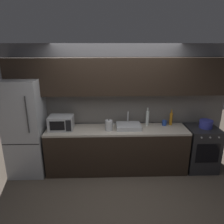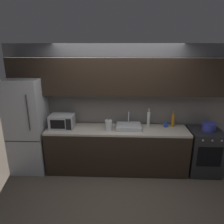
{
  "view_description": "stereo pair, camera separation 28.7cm",
  "coord_description": "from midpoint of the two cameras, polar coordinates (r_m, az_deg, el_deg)",
  "views": [
    {
      "loc": [
        -0.22,
        -2.94,
        2.47
      ],
      "look_at": [
        -0.1,
        0.9,
        1.25
      ],
      "focal_mm": 33.93,
      "sensor_mm": 36.0,
      "label": 1
    },
    {
      "loc": [
        0.06,
        -2.94,
        2.47
      ],
      "look_at": [
        -0.1,
        0.9,
        1.25
      ],
      "focal_mm": 33.93,
      "sensor_mm": 36.0,
      "label": 2
    }
  ],
  "objects": [
    {
      "name": "ground_plane",
      "position": [
        3.84,
        -0.28,
        -22.35
      ],
      "size": [
        10.0,
        10.0,
        0.0
      ],
      "primitive_type": "plane",
      "color": "#4C4238"
    },
    {
      "name": "back_wall",
      "position": [
        4.24,
        -0.77,
        5.11
      ],
      "size": [
        4.5,
        0.44,
        2.5
      ],
      "color": "slate",
      "rests_on": "ground"
    },
    {
      "name": "counter_run",
      "position": [
        4.34,
        -0.63,
        -10.08
      ],
      "size": [
        2.76,
        0.6,
        0.9
      ],
      "color": "black",
      "rests_on": "ground"
    },
    {
      "name": "refrigerator",
      "position": [
        4.46,
        -23.93,
        -3.97
      ],
      "size": [
        0.68,
        0.69,
        1.88
      ],
      "color": "#ADAFB5",
      "rests_on": "ground"
    },
    {
      "name": "oven_range",
      "position": [
        4.7,
        21.14,
        -9.1
      ],
      "size": [
        0.6,
        0.62,
        0.9
      ],
      "color": "#232326",
      "rests_on": "ground"
    },
    {
      "name": "microwave",
      "position": [
        4.24,
        -15.44,
        -2.8
      ],
      "size": [
        0.46,
        0.35,
        0.27
      ],
      "color": "#A8AAAF",
      "rests_on": "counter_run"
    },
    {
      "name": "sink_basin",
      "position": [
        4.17,
        2.5,
        -3.84
      ],
      "size": [
        0.48,
        0.38,
        0.3
      ],
      "color": "#ADAFB5",
      "rests_on": "counter_run"
    },
    {
      "name": "kettle",
      "position": [
        4.05,
        -2.87,
        -3.65
      ],
      "size": [
        0.17,
        0.14,
        0.22
      ],
      "color": "#B7BABF",
      "rests_on": "counter_run"
    },
    {
      "name": "wine_bottle_clear",
      "position": [
        4.32,
        7.65,
        -1.61
      ],
      "size": [
        0.06,
        0.06,
        0.37
      ],
      "color": "silver",
      "rests_on": "counter_run"
    },
    {
      "name": "wine_bottle_amber",
      "position": [
        4.43,
        13.85,
        -1.78
      ],
      "size": [
        0.06,
        0.06,
        0.33
      ],
      "color": "#B27019",
      "rests_on": "counter_run"
    },
    {
      "name": "mug_blue",
      "position": [
        4.41,
        12.13,
        -2.91
      ],
      "size": [
        0.09,
        0.09,
        0.11
      ],
      "primitive_type": "cylinder",
      "color": "#234299",
      "rests_on": "counter_run"
    },
    {
      "name": "cooking_pot",
      "position": [
        4.51,
        22.36,
        -3.03
      ],
      "size": [
        0.26,
        0.26,
        0.16
      ],
      "color": "#333899",
      "rests_on": "oven_range"
    }
  ]
}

